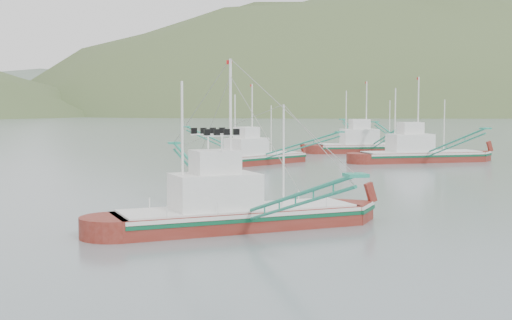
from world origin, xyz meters
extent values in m
plane|color=slate|center=(0.00, 0.00, 0.00)|extent=(1200.00, 1200.00, 0.00)
cube|color=maroon|center=(-2.02, 1.59, 0.17)|extent=(13.26, 5.45, 1.72)
cube|color=silver|center=(-2.02, 1.59, 0.90)|extent=(13.02, 5.48, 0.19)
cube|color=#0B4D2E|center=(-2.02, 1.59, 0.69)|extent=(13.02, 5.50, 0.19)
cube|color=silver|center=(-2.02, 1.59, 1.07)|extent=(12.60, 5.18, 0.10)
cube|color=silver|center=(-3.29, 1.38, 1.97)|extent=(4.68, 3.40, 1.89)
cube|color=silver|center=(-3.29, 1.38, 3.52)|extent=(2.51, 2.22, 1.20)
cylinder|color=white|center=(-2.44, 1.52, 4.89)|extent=(0.14, 0.14, 7.73)
cylinder|color=white|center=(-4.98, 1.11, 4.31)|extent=(0.12, 0.12, 6.57)
cylinder|color=white|center=(0.53, 2.00, 3.73)|extent=(0.10, 0.10, 5.41)
cube|color=maroon|center=(26.90, 38.31, 0.19)|extent=(13.93, 3.91, 1.85)
cube|color=silver|center=(26.90, 38.31, 0.97)|extent=(13.66, 3.98, 0.20)
cube|color=#0B4D2E|center=(26.90, 38.31, 0.74)|extent=(13.66, 4.00, 0.20)
cube|color=silver|center=(26.90, 38.31, 1.16)|extent=(13.24, 3.71, 0.11)
cube|color=silver|center=(25.51, 38.29, 2.13)|extent=(4.67, 3.03, 2.04)
cube|color=silver|center=(25.51, 38.29, 3.79)|extent=(2.44, 2.07, 1.30)
cylinder|color=white|center=(26.44, 38.31, 5.27)|extent=(0.15, 0.15, 8.33)
cylinder|color=white|center=(23.66, 38.27, 4.65)|extent=(0.13, 0.13, 7.08)
cylinder|color=white|center=(29.67, 38.35, 4.02)|extent=(0.11, 0.11, 5.83)
cube|color=maroon|center=(8.15, 39.76, 0.17)|extent=(12.51, 9.47, 1.68)
cube|color=silver|center=(8.15, 39.76, 0.88)|extent=(12.33, 9.39, 0.19)
cube|color=#0B4D2E|center=(8.15, 39.76, 0.67)|extent=(12.34, 9.41, 0.19)
cube|color=silver|center=(8.15, 39.76, 1.05)|extent=(11.88, 8.99, 0.10)
cube|color=silver|center=(7.08, 39.10, 1.93)|extent=(4.99, 4.49, 1.85)
cube|color=silver|center=(7.08, 39.10, 3.45)|extent=(2.83, 2.72, 1.18)
cylinder|color=white|center=(7.80, 39.54, 4.79)|extent=(0.13, 0.13, 7.57)
cylinder|color=white|center=(5.65, 38.22, 4.23)|extent=(0.12, 0.12, 6.43)
cylinder|color=white|center=(10.30, 41.08, 3.66)|extent=(0.10, 0.10, 5.30)
cube|color=maroon|center=(27.21, 53.82, 0.19)|extent=(14.12, 4.73, 1.85)
cube|color=silver|center=(27.21, 53.82, 0.97)|extent=(13.85, 4.78, 0.20)
cube|color=#0B4D2E|center=(27.21, 53.82, 0.74)|extent=(13.85, 4.80, 0.20)
cube|color=silver|center=(27.21, 53.82, 1.16)|extent=(13.41, 4.49, 0.11)
cube|color=silver|center=(25.83, 53.93, 2.13)|extent=(4.83, 3.30, 2.04)
cube|color=silver|center=(25.83, 53.93, 3.79)|extent=(2.55, 2.21, 1.30)
cylinder|color=white|center=(26.75, 53.86, 5.27)|extent=(0.15, 0.15, 8.33)
cylinder|color=white|center=(23.98, 54.07, 4.65)|extent=(0.13, 0.13, 7.08)
cylinder|color=white|center=(29.98, 53.62, 4.02)|extent=(0.11, 0.11, 5.83)
ellipsoid|color=#41542B|center=(240.00, 430.00, 0.00)|extent=(684.00, 432.00, 306.00)
ellipsoid|color=slate|center=(30.00, 560.00, 0.00)|extent=(960.00, 400.00, 240.00)
camera|label=1|loc=(-9.84, -34.19, 6.47)|focal=50.00mm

